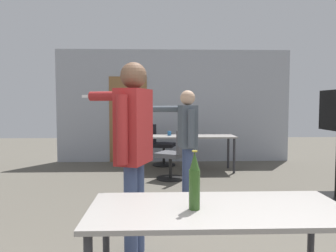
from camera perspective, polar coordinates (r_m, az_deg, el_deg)
name	(u,v)px	position (r m, az deg, el deg)	size (l,w,h in m)	color
back_wall	(173,106)	(7.93, 0.79, 3.42)	(5.61, 0.12, 2.69)	#A3A8B2
conference_table_near	(218,219)	(2.20, 8.66, -15.69)	(1.64, 0.73, 0.74)	gray
conference_table_far	(187,139)	(6.82, 3.25, -2.28)	(2.00, 0.66, 0.74)	gray
person_center_tall	(187,134)	(4.72, 3.25, -1.40)	(0.77, 0.58, 1.59)	#3D4C75
person_right_polo	(132,138)	(2.99, -6.22, -2.17)	(0.73, 0.75, 1.77)	#3D4C75
office_chair_near_pushed	(161,146)	(7.46, -1.30, -3.57)	(0.61, 0.56, 0.93)	black
office_chair_side_rolled	(174,157)	(6.06, 1.06, -5.34)	(0.67, 0.65, 0.92)	black
beer_bottle	(195,182)	(2.07, 4.64, -9.66)	(0.07, 0.07, 0.37)	#2D511E
drink_cup	(169,133)	(6.83, 0.25, -1.29)	(0.08, 0.08, 0.09)	#2866A3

